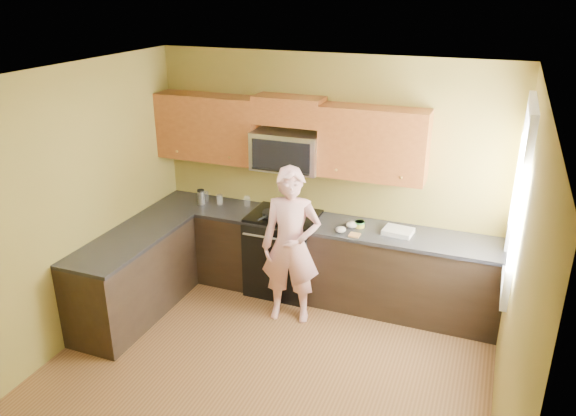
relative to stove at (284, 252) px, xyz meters
The scene contains 27 objects.
floor 1.79m from the stove, 76.57° to the right, with size 4.00×4.00×0.00m, color brown.
ceiling 2.81m from the stove, 76.57° to the right, with size 4.00×4.00×0.00m, color white.
wall_back 1.02m from the stove, 39.09° to the left, with size 4.00×4.00×0.00m, color olive.
wall_front 3.80m from the stove, 83.79° to the right, with size 4.00×4.00×0.00m, color olive.
wall_left 2.48m from the stove, 133.69° to the right, with size 4.00×4.00×0.00m, color olive.
wall_right 3.05m from the stove, 34.91° to the right, with size 4.00×4.00×0.00m, color olive.
cabinet_back_run 0.40m from the stove, ahead, with size 4.00×0.60×0.88m, color black.
cabinet_left_run 1.69m from the stove, 140.41° to the right, with size 0.60×1.60×0.88m, color black.
countertop_back 0.58m from the stove, ahead, with size 4.00×0.62×0.04m, color black.
countertop_left 1.73m from the stove, 140.19° to the right, with size 0.62×1.60×0.04m, color black.
stove is the anchor object (origin of this frame).
microwave 0.98m from the stove, 90.00° to the left, with size 0.76×0.40×0.42m, color silver, non-canonical shape.
upper_cab_left 1.40m from the stove, behind, with size 1.22×0.33×0.75m, color brown, non-canonical shape.
upper_cab_right 1.36m from the stove, ahead, with size 1.12×0.33×0.75m, color brown, non-canonical shape.
upper_cab_over_mw 1.63m from the stove, 90.00° to the left, with size 0.76×0.33×0.30m, color brown.
window 2.70m from the stove, 11.29° to the right, with size 0.06×1.06×1.66m, color white, non-canonical shape.
woman 0.71m from the stove, 60.97° to the right, with size 0.62×0.41×1.69m, color pink.
frying_pan 0.49m from the stove, 142.48° to the right, with size 0.24×0.41×0.05m, color black, non-canonical shape.
butter_tub 0.98m from the stove, ahead, with size 0.11×0.11×0.08m, color #FFEC43, non-canonical shape.
toast_slice 1.01m from the stove, 12.66° to the right, with size 0.11×0.11×0.01m, color #B27F47.
napkin_a 0.87m from the stove, 12.87° to the right, with size 0.11×0.12×0.06m, color silver.
napkin_b 0.92m from the stove, ahead, with size 0.12×0.13×0.07m, color silver.
dish_towel 1.37m from the stove, ahead, with size 0.30×0.24×0.05m, color white.
travel_mug 1.15m from the stove, behind, with size 0.08×0.08×0.18m, color silver, non-canonical shape.
glass_a 1.18m from the stove, behind, with size 0.07×0.07×0.12m, color silver.
glass_b 0.74m from the stove, 163.18° to the left, with size 0.07×0.07×0.12m, color silver.
glass_c 1.00m from the stove, behind, with size 0.07×0.07×0.12m, color silver.
Camera 1 is at (1.74, -3.70, 3.37)m, focal length 34.79 mm.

